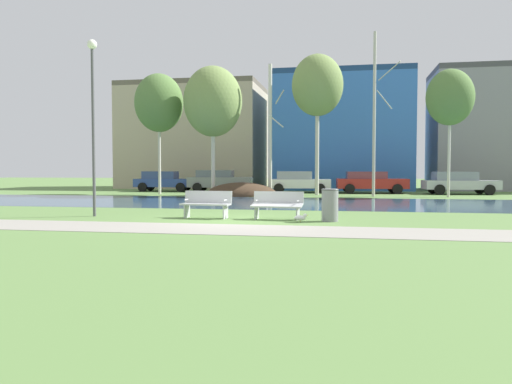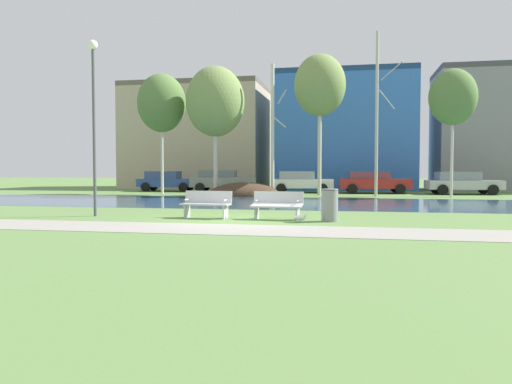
% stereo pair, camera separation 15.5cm
% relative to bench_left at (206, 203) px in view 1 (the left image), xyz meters
% --- Properties ---
extents(ground_plane, '(120.00, 120.00, 0.00)m').
position_rel_bench_left_xyz_m(ground_plane, '(1.14, 9.17, -0.47)').
color(ground_plane, '#5B7F42').
extents(paved_path_strip, '(60.00, 2.27, 0.01)m').
position_rel_bench_left_xyz_m(paved_path_strip, '(1.14, -2.81, -0.47)').
color(paved_path_strip, gray).
rests_on(paved_path_strip, ground).
extents(river_band, '(80.00, 8.47, 0.01)m').
position_rel_bench_left_xyz_m(river_band, '(1.14, 7.76, -0.47)').
color(river_band, '#33516B').
rests_on(river_band, ground).
extents(soil_mound, '(4.34, 3.45, 1.58)m').
position_rel_bench_left_xyz_m(soil_mound, '(-1.77, 13.67, -0.47)').
color(soil_mound, '#423021').
rests_on(soil_mound, ground).
extents(bench_left, '(1.64, 0.68, 0.87)m').
position_rel_bench_left_xyz_m(bench_left, '(0.00, 0.00, 0.00)').
color(bench_left, '#B2B5B7').
rests_on(bench_left, ground).
extents(bench_right, '(1.64, 0.68, 0.87)m').
position_rel_bench_left_xyz_m(bench_right, '(2.30, 0.00, 0.00)').
color(bench_right, '#B2B5B7').
rests_on(bench_right, ground).
extents(trash_bin, '(0.52, 0.52, 0.98)m').
position_rel_bench_left_xyz_m(trash_bin, '(3.93, -0.29, 0.04)').
color(trash_bin, gray).
rests_on(trash_bin, ground).
extents(seagull, '(0.42, 0.16, 0.25)m').
position_rel_bench_left_xyz_m(seagull, '(3.08, -0.63, -0.34)').
color(seagull, white).
rests_on(seagull, ground).
extents(streetlamp, '(0.32, 0.32, 5.82)m').
position_rel_bench_left_xyz_m(streetlamp, '(-3.84, -0.07, 3.37)').
color(streetlamp, '#4C4C51').
rests_on(streetlamp, ground).
extents(birch_far_left, '(3.02, 3.02, 7.52)m').
position_rel_bench_left_xyz_m(birch_far_left, '(-7.19, 14.34, 5.23)').
color(birch_far_left, beige).
rests_on(birch_far_left, ground).
extents(birch_left, '(3.51, 3.51, 7.72)m').
position_rel_bench_left_xyz_m(birch_left, '(-3.52, 13.65, 5.13)').
color(birch_left, beige).
rests_on(birch_left, ground).
extents(birch_center_left, '(0.97, 1.66, 7.80)m').
position_rel_bench_left_xyz_m(birch_center_left, '(-0.10, 14.08, 3.48)').
color(birch_center_left, beige).
rests_on(birch_center_left, ground).
extents(birch_center, '(3.09, 3.09, 8.49)m').
position_rel_bench_left_xyz_m(birch_center, '(2.62, 15.04, 6.12)').
color(birch_center, beige).
rests_on(birch_center, ground).
extents(birch_center_right, '(1.51, 2.40, 9.38)m').
position_rel_bench_left_xyz_m(birch_center_right, '(5.95, 14.03, 4.30)').
color(birch_center_right, '#BCB7A8').
rests_on(birch_center_right, ground).
extents(birch_right, '(2.60, 2.60, 7.15)m').
position_rel_bench_left_xyz_m(birch_right, '(10.02, 14.08, 5.09)').
color(birch_right, beige).
rests_on(birch_right, ground).
extents(parked_van_nearest_blue, '(4.23, 2.22, 1.42)m').
position_rel_bench_left_xyz_m(parked_van_nearest_blue, '(-8.47, 18.37, 0.28)').
color(parked_van_nearest_blue, '#2D4793').
rests_on(parked_van_nearest_blue, ground).
extents(parked_sedan_second_grey, '(4.49, 2.21, 1.50)m').
position_rel_bench_left_xyz_m(parked_sedan_second_grey, '(-4.36, 18.27, 0.32)').
color(parked_sedan_second_grey, slate).
rests_on(parked_sedan_second_grey, ground).
extents(parked_hatch_third_white, '(4.21, 2.23, 1.43)m').
position_rel_bench_left_xyz_m(parked_hatch_third_white, '(1.20, 17.82, 0.29)').
color(parked_hatch_third_white, silver).
rests_on(parked_hatch_third_white, ground).
extents(parked_wagon_fourth_red, '(4.62, 2.34, 1.42)m').
position_rel_bench_left_xyz_m(parked_wagon_fourth_red, '(5.90, 17.89, 0.29)').
color(parked_wagon_fourth_red, maroon).
rests_on(parked_wagon_fourth_red, ground).
extents(parked_suv_fifth_silver, '(4.55, 2.19, 1.41)m').
position_rel_bench_left_xyz_m(parked_suv_fifth_silver, '(11.27, 17.50, 0.28)').
color(parked_suv_fifth_silver, '#B2B5BC').
rests_on(parked_suv_fifth_silver, ground).
extents(building_beige_block, '(11.40, 7.30, 8.63)m').
position_rel_bench_left_xyz_m(building_beige_block, '(-8.37, 25.47, 3.84)').
color(building_beige_block, '#BCAD8E').
rests_on(building_beige_block, ground).
extents(building_blue_store, '(10.39, 8.36, 8.93)m').
position_rel_bench_left_xyz_m(building_blue_store, '(3.97, 25.07, 4.00)').
color(building_blue_store, '#3870C6').
rests_on(building_blue_store, ground).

